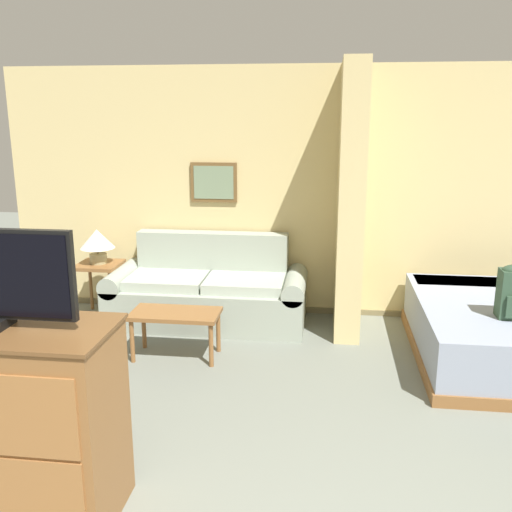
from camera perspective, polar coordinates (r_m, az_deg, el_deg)
wall_back at (r=6.05m, az=7.93°, el=6.12°), size 7.06×0.16×2.60m
wall_partition_pillar at (r=5.57m, az=9.43°, el=5.44°), size 0.24×0.86×2.60m
couch at (r=5.93m, az=-4.81°, el=-3.65°), size 2.02×0.84×0.89m
coffee_table at (r=5.10m, az=-8.05°, el=-6.15°), size 0.78×0.40×0.42m
side_table at (r=6.26m, az=-15.39°, el=-1.61°), size 0.44×0.44×0.58m
table_lamp at (r=6.17m, az=-15.60°, el=1.44°), size 0.36×0.36×0.36m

